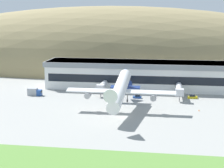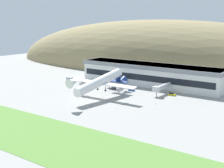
{
  "view_description": "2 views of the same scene",
  "coord_description": "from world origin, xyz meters",
  "px_view_note": "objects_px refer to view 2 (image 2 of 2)",
  "views": [
    {
      "loc": [
        15.31,
        -126.47,
        37.02
      ],
      "look_at": [
        -5.26,
        7.74,
        10.31
      ],
      "focal_mm": 60.0,
      "sensor_mm": 36.0,
      "label": 1
    },
    {
      "loc": [
        94.32,
        -117.47,
        39.93
      ],
      "look_at": [
        1.8,
        11.59,
        7.02
      ],
      "focal_mm": 50.0,
      "sensor_mm": 36.0,
      "label": 2
    }
  ],
  "objects_px": {
    "terminal_building": "(150,73)",
    "jetway_1": "(162,87)",
    "service_car_2": "(132,90)",
    "traffic_cone_0": "(156,104)",
    "cargo_airplane": "(101,82)",
    "fuel_truck": "(71,80)",
    "jetway_0": "(113,80)",
    "service_car_0": "(113,89)",
    "service_car_1": "(172,94)"
  },
  "relations": [
    {
      "from": "terminal_building",
      "to": "jetway_1",
      "type": "distance_m",
      "value": 25.68
    },
    {
      "from": "service_car_2",
      "to": "traffic_cone_0",
      "type": "distance_m",
      "value": 30.31
    },
    {
      "from": "jetway_1",
      "to": "cargo_airplane",
      "type": "relative_size",
      "value": 0.37
    },
    {
      "from": "service_car_2",
      "to": "fuel_truck",
      "type": "height_order",
      "value": "fuel_truck"
    },
    {
      "from": "service_car_2",
      "to": "fuel_truck",
      "type": "distance_m",
      "value": 45.61
    },
    {
      "from": "traffic_cone_0",
      "to": "jetway_0",
      "type": "bearing_deg",
      "value": 151.92
    },
    {
      "from": "fuel_truck",
      "to": "traffic_cone_0",
      "type": "xyz_separation_m",
      "value": [
        70.31,
        -15.81,
        -1.23
      ]
    },
    {
      "from": "cargo_airplane",
      "to": "service_car_0",
      "type": "relative_size",
      "value": 10.38
    },
    {
      "from": "terminal_building",
      "to": "service_car_1",
      "type": "height_order",
      "value": "terminal_building"
    },
    {
      "from": "jetway_0",
      "to": "traffic_cone_0",
      "type": "xyz_separation_m",
      "value": [
        40.85,
        -21.79,
        -3.71
      ]
    },
    {
      "from": "service_car_1",
      "to": "traffic_cone_0",
      "type": "height_order",
      "value": "service_car_1"
    },
    {
      "from": "service_car_0",
      "to": "traffic_cone_0",
      "type": "relative_size",
      "value": 7.71
    },
    {
      "from": "jetway_0",
      "to": "cargo_airplane",
      "type": "relative_size",
      "value": 0.29
    },
    {
      "from": "service_car_2",
      "to": "fuel_truck",
      "type": "relative_size",
      "value": 0.58
    },
    {
      "from": "terminal_building",
      "to": "service_car_1",
      "type": "relative_size",
      "value": 21.73
    },
    {
      "from": "service_car_0",
      "to": "jetway_1",
      "type": "bearing_deg",
      "value": 12.45
    },
    {
      "from": "terminal_building",
      "to": "fuel_truck",
      "type": "bearing_deg",
      "value": -153.91
    },
    {
      "from": "cargo_airplane",
      "to": "fuel_truck",
      "type": "bearing_deg",
      "value": 152.4
    },
    {
      "from": "jetway_1",
      "to": "fuel_truck",
      "type": "xyz_separation_m",
      "value": [
        -63.32,
        -3.95,
        -2.48
      ]
    },
    {
      "from": "jetway_0",
      "to": "fuel_truck",
      "type": "bearing_deg",
      "value": -168.53
    },
    {
      "from": "cargo_airplane",
      "to": "service_car_2",
      "type": "distance_m",
      "value": 24.91
    },
    {
      "from": "cargo_airplane",
      "to": "service_car_0",
      "type": "xyz_separation_m",
      "value": [
        -5.68,
        19.35,
        -7.84
      ]
    },
    {
      "from": "service_car_1",
      "to": "service_car_2",
      "type": "relative_size",
      "value": 1.15
    },
    {
      "from": "terminal_building",
      "to": "service_car_2",
      "type": "bearing_deg",
      "value": -90.75
    },
    {
      "from": "cargo_airplane",
      "to": "traffic_cone_0",
      "type": "xyz_separation_m",
      "value": [
        29.11,
        5.73,
        -8.18
      ]
    },
    {
      "from": "service_car_1",
      "to": "service_car_0",
      "type": "bearing_deg",
      "value": -168.36
    },
    {
      "from": "cargo_airplane",
      "to": "service_car_2",
      "type": "bearing_deg",
      "value": 79.33
    },
    {
      "from": "service_car_2",
      "to": "jetway_0",
      "type": "bearing_deg",
      "value": 165.11
    },
    {
      "from": "jetway_1",
      "to": "traffic_cone_0",
      "type": "height_order",
      "value": "jetway_1"
    },
    {
      "from": "jetway_0",
      "to": "service_car_0",
      "type": "xyz_separation_m",
      "value": [
        6.05,
        -8.17,
        -3.37
      ]
    },
    {
      "from": "terminal_building",
      "to": "cargo_airplane",
      "type": "distance_m",
      "value": 44.24
    },
    {
      "from": "terminal_building",
      "to": "cargo_airplane",
      "type": "height_order",
      "value": "cargo_airplane"
    },
    {
      "from": "jetway_0",
      "to": "service_car_2",
      "type": "relative_size",
      "value": 3.62
    },
    {
      "from": "service_car_1",
      "to": "traffic_cone_0",
      "type": "xyz_separation_m",
      "value": [
        1.33,
        -20.52,
        -0.4
      ]
    },
    {
      "from": "jetway_0",
      "to": "traffic_cone_0",
      "type": "height_order",
      "value": "jetway_0"
    },
    {
      "from": "jetway_1",
      "to": "jetway_0",
      "type": "bearing_deg",
      "value": 176.57
    },
    {
      "from": "terminal_building",
      "to": "jetway_0",
      "type": "xyz_separation_m",
      "value": [
        -16.38,
        -16.47,
        -3.42
      ]
    },
    {
      "from": "service_car_1",
      "to": "fuel_truck",
      "type": "bearing_deg",
      "value": -176.1
    },
    {
      "from": "traffic_cone_0",
      "to": "service_car_2",
      "type": "bearing_deg",
      "value": 144.72
    },
    {
      "from": "jetway_1",
      "to": "service_car_2",
      "type": "relative_size",
      "value": 4.67
    },
    {
      "from": "service_car_0",
      "to": "service_car_1",
      "type": "xyz_separation_m",
      "value": [
        33.47,
        6.89,
        0.06
      ]
    },
    {
      "from": "terminal_building",
      "to": "service_car_2",
      "type": "height_order",
      "value": "terminal_building"
    },
    {
      "from": "cargo_airplane",
      "to": "service_car_1",
      "type": "distance_m",
      "value": 39.0
    },
    {
      "from": "jetway_0",
      "to": "cargo_airplane",
      "type": "height_order",
      "value": "cargo_airplane"
    },
    {
      "from": "cargo_airplane",
      "to": "service_car_2",
      "type": "relative_size",
      "value": 12.6
    },
    {
      "from": "cargo_airplane",
      "to": "jetway_0",
      "type": "bearing_deg",
      "value": 113.09
    },
    {
      "from": "terminal_building",
      "to": "traffic_cone_0",
      "type": "distance_m",
      "value": 45.97
    },
    {
      "from": "jetway_0",
      "to": "service_car_1",
      "type": "distance_m",
      "value": 39.67
    },
    {
      "from": "service_car_2",
      "to": "traffic_cone_0",
      "type": "bearing_deg",
      "value": -35.28
    },
    {
      "from": "jetway_0",
      "to": "cargo_airplane",
      "type": "distance_m",
      "value": 30.24
    }
  ]
}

